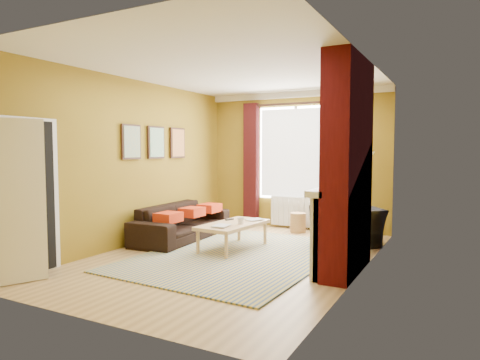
# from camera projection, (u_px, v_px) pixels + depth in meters

# --- Properties ---
(ground) EXTENTS (5.50, 5.50, 0.00)m
(ground) POSITION_uv_depth(u_px,v_px,m) (232.00, 257.00, 6.46)
(ground) COLOR #9A7746
(ground) RESTS_ON ground
(room_walls) EXTENTS (3.82, 5.54, 2.83)m
(room_walls) POSITION_uv_depth(u_px,v_px,m) (278.00, 166.00, 6.32)
(room_walls) COLOR olive
(room_walls) RESTS_ON ground
(striped_rug) EXTENTS (2.77, 3.72, 0.02)m
(striped_rug) POSITION_uv_depth(u_px,v_px,m) (238.00, 255.00, 6.52)
(striped_rug) COLOR #315186
(striped_rug) RESTS_ON ground
(sofa) EXTENTS (0.96, 2.21, 0.63)m
(sofa) POSITION_uv_depth(u_px,v_px,m) (182.00, 222.00, 7.72)
(sofa) COLOR black
(sofa) RESTS_ON ground
(armchair) EXTENTS (1.34, 1.33, 0.66)m
(armchair) POSITION_uv_depth(u_px,v_px,m) (347.00, 227.00, 7.17)
(armchair) COLOR black
(armchair) RESTS_ON ground
(coffee_table) EXTENTS (0.76, 1.36, 0.44)m
(coffee_table) POSITION_uv_depth(u_px,v_px,m) (233.00, 226.00, 6.89)
(coffee_table) COLOR #D7B17C
(coffee_table) RESTS_ON ground
(wicker_stool) EXTENTS (0.33, 0.33, 0.38)m
(wicker_stool) POSITION_uv_depth(u_px,v_px,m) (298.00, 223.00, 8.38)
(wicker_stool) COLOR #9A7142
(wicker_stool) RESTS_ON ground
(floor_lamp) EXTENTS (0.28, 0.28, 1.59)m
(floor_lamp) POSITION_uv_depth(u_px,v_px,m) (368.00, 170.00, 7.59)
(floor_lamp) COLOR black
(floor_lamp) RESTS_ON ground
(book_a) EXTENTS (0.25, 0.32, 0.03)m
(book_a) POSITION_uv_depth(u_px,v_px,m) (215.00, 225.00, 6.59)
(book_a) COLOR #999999
(book_a) RESTS_ON coffee_table
(book_b) EXTENTS (0.31, 0.35, 0.02)m
(book_b) POSITION_uv_depth(u_px,v_px,m) (251.00, 219.00, 7.25)
(book_b) COLOR #999999
(book_b) RESTS_ON coffee_table
(mug) EXTENTS (0.14, 0.14, 0.10)m
(mug) POSITION_uv_depth(u_px,v_px,m) (241.00, 221.00, 6.80)
(mug) COLOR #999999
(mug) RESTS_ON coffee_table
(tv_remote) EXTENTS (0.09, 0.17, 0.02)m
(tv_remote) POSITION_uv_depth(u_px,v_px,m) (229.00, 219.00, 7.18)
(tv_remote) COLOR #242426
(tv_remote) RESTS_ON coffee_table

